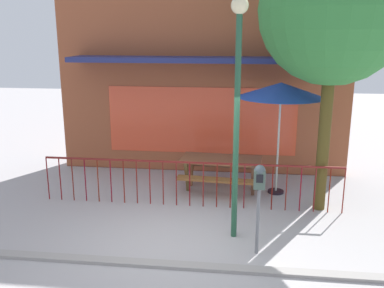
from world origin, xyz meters
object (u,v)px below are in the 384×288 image
parking_meter_near (259,186)px  street_lamp (238,88)px  picnic_table_left (221,165)px  patio_umbrella (281,91)px  street_tree (334,11)px

parking_meter_near → street_lamp: size_ratio=0.37×
picnic_table_left → patio_umbrella: size_ratio=0.76×
patio_umbrella → street_tree: street_tree is taller
picnic_table_left → street_lamp: street_lamp is taller
picnic_table_left → street_lamp: (0.36, -2.27, 2.04)m
picnic_table_left → street_tree: bearing=-21.3°
patio_umbrella → street_lamp: 2.46m
picnic_table_left → street_tree: 3.98m
picnic_table_left → street_tree: (2.07, -0.81, 3.30)m
picnic_table_left → street_lamp: bearing=-81.0°
picnic_table_left → parking_meter_near: parking_meter_near is taller
picnic_table_left → parking_meter_near: bearing=-75.2°
picnic_table_left → parking_meter_near: (0.75, -2.84, 0.56)m
patio_umbrella → parking_meter_near: size_ratio=1.64×
picnic_table_left → street_lamp: 3.07m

